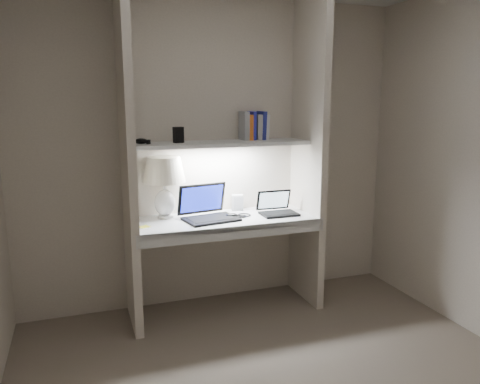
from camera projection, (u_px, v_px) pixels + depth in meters
name	position (u px, v px, depth m)	size (l,w,h in m)	color
back_wall	(214.00, 154.00, 3.87)	(3.20, 0.01, 2.50)	beige
alcove_panel_left	(128.00, 162.00, 3.37)	(0.06, 0.55, 2.50)	beige
alcove_panel_right	(309.00, 154.00, 3.85)	(0.06, 0.55, 2.50)	beige
desk	(225.00, 220.00, 3.71)	(1.40, 0.55, 0.04)	white
desk_apron	(235.00, 232.00, 3.47)	(1.46, 0.03, 0.10)	silver
shelf	(221.00, 144.00, 3.68)	(1.40, 0.36, 0.03)	silver
strip_light	(221.00, 146.00, 3.69)	(0.60, 0.04, 0.01)	white
table_lamp	(164.00, 177.00, 3.64)	(0.33, 0.33, 0.49)	white
laptop_main	(207.00, 211.00, 3.67)	(0.45, 0.41, 0.27)	black
laptop_netbook	(277.00, 209.00, 3.83)	(0.29, 0.26, 0.19)	black
speaker	(237.00, 202.00, 3.95)	(0.09, 0.07, 0.13)	silver
mouse	(232.00, 215.00, 3.71)	(0.10, 0.06, 0.04)	black
cable_coil	(244.00, 215.00, 3.77)	(0.11, 0.11, 0.01)	black
sticky_note	(144.00, 227.00, 3.44)	(0.07, 0.07, 0.00)	#FCFF35
book_row	(254.00, 126.00, 3.85)	(0.22, 0.15, 0.23)	white
shelf_box	(178.00, 135.00, 3.56)	(0.07, 0.05, 0.12)	black
shelf_gadget	(141.00, 141.00, 3.46)	(0.10, 0.07, 0.04)	black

